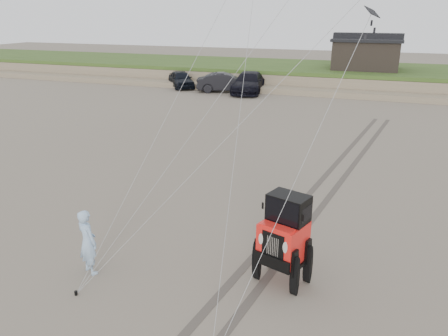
{
  "coord_description": "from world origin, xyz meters",
  "views": [
    {
      "loc": [
        3.93,
        -8.33,
        6.91
      ],
      "look_at": [
        -0.2,
        3.0,
        2.6
      ],
      "focal_mm": 35.0,
      "sensor_mm": 36.0,
      "label": 1
    }
  ],
  "objects": [
    {
      "name": "ground",
      "position": [
        0.0,
        0.0,
        0.0
      ],
      "size": [
        160.0,
        160.0,
        0.0
      ],
      "primitive_type": "plane",
      "color": "#6B6054",
      "rests_on": "ground"
    },
    {
      "name": "dune_ridge",
      "position": [
        0.0,
        37.5,
        0.82
      ],
      "size": [
        160.0,
        14.25,
        1.73
      ],
      "color": "#7A6B54",
      "rests_on": "ground"
    },
    {
      "name": "cabin",
      "position": [
        2.0,
        37.0,
        3.24
      ],
      "size": [
        6.4,
        5.4,
        3.35
      ],
      "color": "black",
      "rests_on": "dune_ridge"
    },
    {
      "name": "truck_a",
      "position": [
        -14.62,
        30.37,
        0.79
      ],
      "size": [
        4.35,
        4.83,
        1.59
      ],
      "primitive_type": "imported",
      "rotation": [
        0.0,
        0.0,
        0.66
      ],
      "color": "black",
      "rests_on": "ground"
    },
    {
      "name": "truck_b",
      "position": [
        -9.73,
        29.49,
        0.86
      ],
      "size": [
        5.51,
        3.33,
        1.72
      ],
      "primitive_type": "imported",
      "rotation": [
        0.0,
        0.0,
        1.88
      ],
      "color": "black",
      "rests_on": "ground"
    },
    {
      "name": "truck_c",
      "position": [
        -7.64,
        29.93,
        0.9
      ],
      "size": [
        3.32,
        6.48,
        1.8
      ],
      "primitive_type": "imported",
      "rotation": [
        0.0,
        0.0,
        0.13
      ],
      "color": "black",
      "rests_on": "ground"
    },
    {
      "name": "jeep",
      "position": [
        1.91,
        1.78,
        0.99
      ],
      "size": [
        3.83,
        5.77,
        1.98
      ],
      "primitive_type": null,
      "rotation": [
        0.0,
        0.0,
        -0.31
      ],
      "color": "red",
      "rests_on": "ground"
    },
    {
      "name": "man",
      "position": [
        -3.24,
        0.36,
        0.95
      ],
      "size": [
        0.82,
        0.7,
        1.9
      ],
      "primitive_type": "imported",
      "rotation": [
        0.0,
        0.0,
        2.73
      ],
      "color": "#8AA7D6",
      "rests_on": "ground"
    },
    {
      "name": "stake_main",
      "position": [
        -2.94,
        -0.69,
        0.06
      ],
      "size": [
        0.08,
        0.08,
        0.12
      ],
      "primitive_type": "cylinder",
      "color": "black",
      "rests_on": "ground"
    },
    {
      "name": "tire_tracks",
      "position": [
        2.0,
        8.0,
        0.0
      ],
      "size": [
        5.22,
        29.74,
        0.01
      ],
      "color": "#4C443D",
      "rests_on": "ground"
    }
  ]
}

